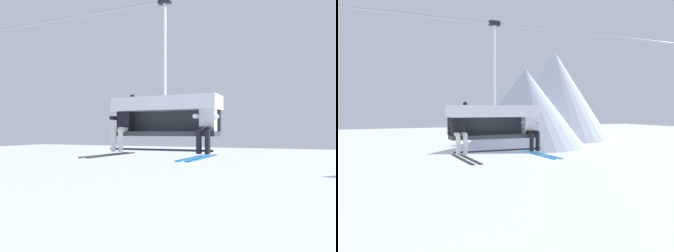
{
  "view_description": "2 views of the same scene",
  "coord_description": "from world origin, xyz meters",
  "views": [
    {
      "loc": [
        4.39,
        -7.24,
        5.13
      ],
      "look_at": [
        1.52,
        -0.62,
        5.27
      ],
      "focal_mm": 35.0,
      "sensor_mm": 36.0,
      "label": 1
    },
    {
      "loc": [
        -1.52,
        -8.67,
        5.77
      ],
      "look_at": [
        1.78,
        -0.94,
        5.36
      ],
      "focal_mm": 35.0,
      "sensor_mm": 36.0,
      "label": 2
    }
  ],
  "objects": [
    {
      "name": "skier_white",
      "position": [
        2.5,
        -0.95,
        5.31
      ],
      "size": [
        0.46,
        1.7,
        1.23
      ],
      "color": "silver"
    },
    {
      "name": "mountain_peak_central",
      "position": [
        33.68,
        48.71,
        8.78
      ],
      "size": [
        21.87,
        21.87,
        17.56
      ],
      "color": "silver",
      "rests_on": "ground_plane"
    },
    {
      "name": "mountain_peak_west",
      "position": [
        22.16,
        38.71,
        6.17
      ],
      "size": [
        18.94,
        18.94,
        12.34
      ],
      "color": "silver",
      "rests_on": "ground_plane"
    },
    {
      "name": "chairlift_chair",
      "position": [
        1.52,
        -0.73,
        5.62
      ],
      "size": [
        2.38,
        0.74,
        3.3
      ],
      "color": "#33383D"
    },
    {
      "name": "skier_black",
      "position": [
        0.55,
        -0.94,
        5.33
      ],
      "size": [
        0.48,
        1.7,
        1.34
      ],
      "color": "black"
    },
    {
      "name": "lift_cable",
      "position": [
        1.82,
        -0.8,
        7.98
      ],
      "size": [
        18.15,
        0.05,
        0.05
      ],
      "color": "#9EA3A8"
    }
  ]
}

